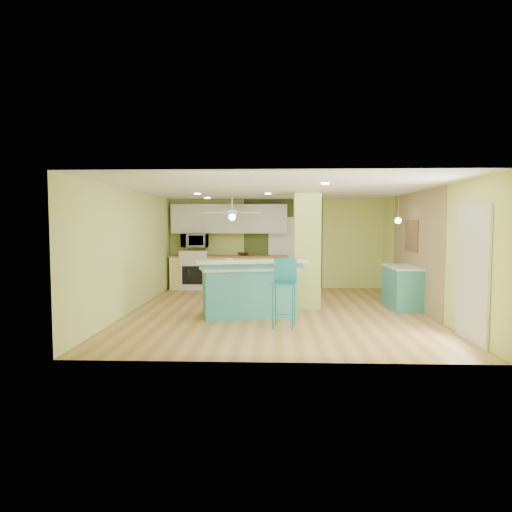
{
  "coord_description": "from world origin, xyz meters",
  "views": [
    {
      "loc": [
        -0.09,
        -9.34,
        1.8
      ],
      "look_at": [
        -0.45,
        0.4,
        1.12
      ],
      "focal_mm": 32.0,
      "sensor_mm": 36.0,
      "label": 1
    }
  ],
  "objects_px": {
    "side_counter": "(402,287)",
    "peninsula": "(248,290)",
    "bar_stool": "(285,281)",
    "canister": "(229,263)",
    "fruit_bowl": "(243,254)"
  },
  "relations": [
    {
      "from": "peninsula",
      "to": "fruit_bowl",
      "type": "bearing_deg",
      "value": 82.65
    },
    {
      "from": "side_counter",
      "to": "canister",
      "type": "height_order",
      "value": "canister"
    },
    {
      "from": "peninsula",
      "to": "canister",
      "type": "xyz_separation_m",
      "value": [
        -0.38,
        -0.04,
        0.53
      ]
    },
    {
      "from": "fruit_bowl",
      "to": "canister",
      "type": "relative_size",
      "value": 1.99
    },
    {
      "from": "bar_stool",
      "to": "side_counter",
      "type": "xyz_separation_m",
      "value": [
        2.58,
        1.94,
        -0.35
      ]
    },
    {
      "from": "side_counter",
      "to": "bar_stool",
      "type": "bearing_deg",
      "value": -143.0
    },
    {
      "from": "bar_stool",
      "to": "canister",
      "type": "distance_m",
      "value": 1.4
    },
    {
      "from": "side_counter",
      "to": "peninsula",
      "type": "bearing_deg",
      "value": -162.51
    },
    {
      "from": "fruit_bowl",
      "to": "side_counter",
      "type": "bearing_deg",
      "value": -36.04
    },
    {
      "from": "peninsula",
      "to": "fruit_bowl",
      "type": "relative_size",
      "value": 6.58
    },
    {
      "from": "peninsula",
      "to": "side_counter",
      "type": "distance_m",
      "value": 3.42
    },
    {
      "from": "bar_stool",
      "to": "fruit_bowl",
      "type": "distance_m",
      "value": 4.68
    },
    {
      "from": "bar_stool",
      "to": "side_counter",
      "type": "distance_m",
      "value": 3.25
    },
    {
      "from": "side_counter",
      "to": "fruit_bowl",
      "type": "height_order",
      "value": "fruit_bowl"
    },
    {
      "from": "side_counter",
      "to": "fruit_bowl",
      "type": "relative_size",
      "value": 4.25
    }
  ]
}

